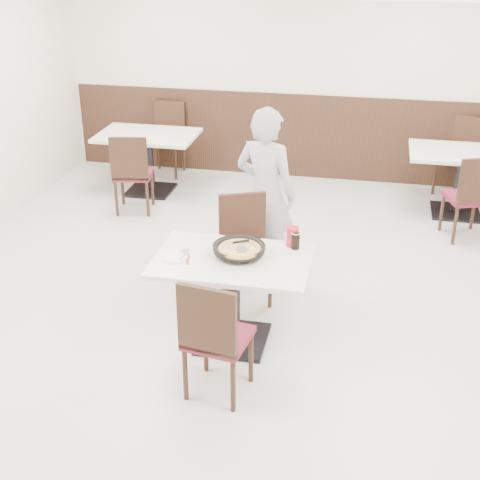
% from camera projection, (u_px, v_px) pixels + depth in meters
% --- Properties ---
extents(floor, '(7.00, 7.00, 0.00)m').
position_uv_depth(floor, '(238.00, 307.00, 5.92)').
color(floor, '#B6B5B1').
rests_on(floor, ground).
extents(wall_back, '(6.00, 0.04, 2.80)m').
position_uv_depth(wall_back, '(295.00, 70.00, 8.42)').
color(wall_back, beige).
rests_on(wall_back, floor).
extents(wall_front, '(6.00, 0.04, 2.80)m').
position_uv_depth(wall_front, '(21.00, 480.00, 2.23)').
color(wall_front, beige).
rests_on(wall_front, floor).
extents(wainscot_back, '(5.90, 0.03, 1.10)m').
position_uv_depth(wainscot_back, '(293.00, 136.00, 8.76)').
color(wainscot_back, black).
rests_on(wainscot_back, floor).
extents(main_table, '(1.27, 0.91, 0.75)m').
position_uv_depth(main_table, '(233.00, 301.00, 5.28)').
color(main_table, silver).
rests_on(main_table, floor).
extents(chair_near, '(0.48, 0.48, 0.95)m').
position_uv_depth(chair_near, '(218.00, 335.00, 4.67)').
color(chair_near, black).
rests_on(chair_near, floor).
extents(chair_far, '(0.55, 0.55, 0.95)m').
position_uv_depth(chair_far, '(246.00, 252.00, 5.85)').
color(chair_far, black).
rests_on(chair_far, floor).
extents(trivet, '(0.14, 0.14, 0.04)m').
position_uv_depth(trivet, '(243.00, 257.00, 5.10)').
color(trivet, black).
rests_on(trivet, main_table).
extents(pizza_pan, '(0.43, 0.43, 0.01)m').
position_uv_depth(pizza_pan, '(239.00, 250.00, 5.16)').
color(pizza_pan, black).
rests_on(pizza_pan, trivet).
extents(pizza, '(0.31, 0.31, 0.02)m').
position_uv_depth(pizza, '(240.00, 251.00, 5.11)').
color(pizza, tan).
rests_on(pizza, pizza_pan).
extents(pizza_server, '(0.09, 0.10, 0.00)m').
position_uv_depth(pizza_server, '(242.00, 249.00, 5.07)').
color(pizza_server, silver).
rests_on(pizza_server, pizza).
extents(napkin, '(0.21, 0.21, 0.00)m').
position_uv_depth(napkin, '(178.00, 258.00, 5.12)').
color(napkin, silver).
rests_on(napkin, main_table).
extents(side_plate, '(0.20, 0.20, 0.01)m').
position_uv_depth(side_plate, '(176.00, 258.00, 5.12)').
color(side_plate, white).
rests_on(side_plate, napkin).
extents(fork, '(0.03, 0.17, 0.00)m').
position_uv_depth(fork, '(184.00, 255.00, 5.13)').
color(fork, silver).
rests_on(fork, side_plate).
extents(cola_glass, '(0.07, 0.07, 0.13)m').
position_uv_depth(cola_glass, '(296.00, 241.00, 5.26)').
color(cola_glass, black).
rests_on(cola_glass, main_table).
extents(red_cup, '(0.11, 0.11, 0.16)m').
position_uv_depth(red_cup, '(293.00, 237.00, 5.29)').
color(red_cup, red).
rests_on(red_cup, main_table).
extents(diner_person, '(0.68, 0.55, 1.63)m').
position_uv_depth(diner_person, '(266.00, 194.00, 6.17)').
color(diner_person, '#B9B9BF').
rests_on(diner_person, floor).
extents(bg_table_left, '(1.23, 0.85, 0.75)m').
position_uv_depth(bg_table_left, '(149.00, 163.00, 8.31)').
color(bg_table_left, silver).
rests_on(bg_table_left, floor).
extents(bg_chair_left_near, '(0.49, 0.49, 0.95)m').
position_uv_depth(bg_chair_left_near, '(133.00, 172.00, 7.71)').
color(bg_chair_left_near, black).
rests_on(bg_chair_left_near, floor).
extents(bg_chair_left_far, '(0.43, 0.43, 0.95)m').
position_uv_depth(bg_chair_left_far, '(166.00, 140.00, 8.86)').
color(bg_chair_left_far, black).
rests_on(bg_chair_left_far, floor).
extents(bg_table_right, '(1.29, 0.95, 0.75)m').
position_uv_depth(bg_table_right, '(459.00, 183.00, 7.67)').
color(bg_table_right, silver).
rests_on(bg_table_right, floor).
extents(bg_chair_right_near, '(0.53, 0.53, 0.95)m').
position_uv_depth(bg_chair_right_near, '(468.00, 196.00, 7.05)').
color(bg_chair_right_near, black).
rests_on(bg_chair_right_near, floor).
extents(bg_chair_right_far, '(0.55, 0.55, 0.95)m').
position_uv_depth(bg_chair_right_far, '(457.00, 157.00, 8.21)').
color(bg_chair_right_far, black).
rests_on(bg_chair_right_far, floor).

